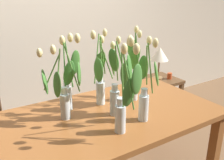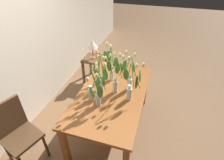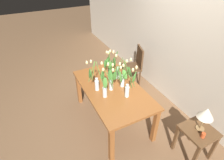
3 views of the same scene
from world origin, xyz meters
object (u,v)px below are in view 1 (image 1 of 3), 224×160
(dining_table, at_px, (109,124))
(side_table, at_px, (159,88))
(tulip_vase_3, at_px, (102,76))
(tulip_vase_6, at_px, (134,73))
(tulip_vase_0, at_px, (68,86))
(tulip_vase_2, at_px, (118,84))
(tulip_vase_4, at_px, (124,100))
(tulip_vase_5, at_px, (63,92))
(tulip_vase_1, at_px, (146,93))
(table_lamp, at_px, (160,55))
(pillar_candle, at_px, (170,76))

(dining_table, height_order, side_table, dining_table)
(tulip_vase_3, relative_size, side_table, 1.06)
(dining_table, height_order, tulip_vase_6, tulip_vase_6)
(tulip_vase_0, xyz_separation_m, tulip_vase_2, (0.28, -0.22, 0.03))
(tulip_vase_4, distance_m, tulip_vase_5, 0.43)
(tulip_vase_2, bearing_deg, side_table, 34.85)
(dining_table, relative_size, tulip_vase_1, 2.85)
(tulip_vase_4, height_order, table_lamp, tulip_vase_4)
(tulip_vase_1, bearing_deg, tulip_vase_6, 66.78)
(dining_table, xyz_separation_m, side_table, (1.21, 0.77, -0.22))
(tulip_vase_0, distance_m, tulip_vase_3, 0.27)
(tulip_vase_2, xyz_separation_m, table_lamp, (1.14, 0.82, -0.11))
(tulip_vase_4, xyz_separation_m, table_lamp, (1.25, 1.06, -0.10))
(tulip_vase_3, relative_size, tulip_vase_5, 1.00)
(table_lamp, distance_m, pillar_candle, 0.30)
(tulip_vase_1, bearing_deg, side_table, 42.86)
(tulip_vase_0, bearing_deg, tulip_vase_4, -69.56)
(tulip_vase_4, bearing_deg, side_table, 39.37)
(tulip_vase_1, xyz_separation_m, tulip_vase_6, (0.13, 0.31, 0.04))
(tulip_vase_0, relative_size, pillar_candle, 7.70)
(tulip_vase_4, xyz_separation_m, side_table, (1.26, 1.04, -0.53))
(tulip_vase_0, relative_size, table_lamp, 1.45)
(dining_table, distance_m, pillar_candle, 1.49)
(tulip_vase_3, bearing_deg, tulip_vase_5, -165.07)
(tulip_vase_6, bearing_deg, dining_table, -159.31)
(tulip_vase_6, bearing_deg, tulip_vase_1, -113.22)
(tulip_vase_3, height_order, pillar_candle, tulip_vase_3)
(tulip_vase_1, height_order, tulip_vase_2, same)
(tulip_vase_6, relative_size, side_table, 1.05)
(side_table, bearing_deg, table_lamp, 121.50)
(tulip_vase_1, height_order, tulip_vase_3, tulip_vase_3)
(dining_table, distance_m, tulip_vase_1, 0.38)
(dining_table, relative_size, pillar_candle, 21.33)
(dining_table, height_order, table_lamp, table_lamp)
(tulip_vase_3, relative_size, tulip_vase_6, 1.01)
(tulip_vase_4, relative_size, side_table, 1.06)
(tulip_vase_1, xyz_separation_m, table_lamp, (1.03, 0.98, -0.07))
(tulip_vase_6, xyz_separation_m, side_table, (0.91, 0.65, -0.53))
(tulip_vase_1, relative_size, tulip_vase_6, 0.97)
(tulip_vase_0, bearing_deg, side_table, 22.20)
(tulip_vase_4, bearing_deg, table_lamp, 40.19)
(tulip_vase_1, xyz_separation_m, pillar_candle, (1.14, 0.90, -0.34))
(tulip_vase_0, relative_size, tulip_vase_6, 1.00)
(pillar_candle, bearing_deg, table_lamp, 145.25)
(tulip_vase_2, relative_size, tulip_vase_6, 0.97)
(tulip_vase_2, height_order, tulip_vase_3, tulip_vase_3)
(tulip_vase_5, distance_m, table_lamp, 1.66)
(tulip_vase_1, xyz_separation_m, tulip_vase_3, (-0.12, 0.37, 0.04))
(tulip_vase_3, relative_size, pillar_candle, 7.81)
(tulip_vase_0, distance_m, tulip_vase_6, 0.53)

